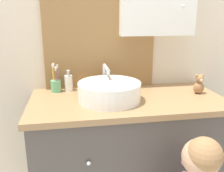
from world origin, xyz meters
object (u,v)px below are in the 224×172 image
Objects in this scene: soap_dispenser at (69,83)px; teddy_bear at (199,84)px; sink_basin at (109,91)px; toothbrush_holder at (56,84)px.

teddy_bear is at bearing -13.88° from soap_dispenser.
soap_dispenser reaches higher than teddy_bear.
soap_dispenser is at bearing 134.71° from sink_basin.
toothbrush_holder is (-0.33, 0.23, -0.01)m from sink_basin.
toothbrush_holder reaches higher than soap_dispenser.
soap_dispenser is at bearing 166.12° from teddy_bear.
soap_dispenser is at bearing 8.31° from toothbrush_holder.
toothbrush_holder is at bearing 144.65° from sink_basin.
toothbrush_holder is 1.34× the size of soap_dispenser.
sink_basin is at bearing -45.29° from soap_dispenser.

